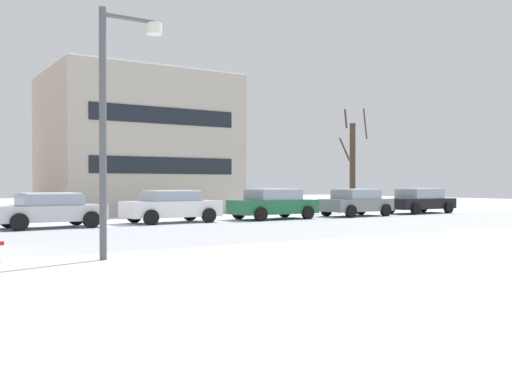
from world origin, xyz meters
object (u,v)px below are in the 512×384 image
at_px(parked_car_gray, 356,202).
at_px(parked_car_black, 420,201).
at_px(street_lamp, 114,107).
at_px(parked_car_green, 273,204).
at_px(parked_car_silver, 50,210).
at_px(parked_car_white, 172,206).

xyz_separation_m(parked_car_gray, parked_car_black, (5.17, 0.32, 0.00)).
distance_m(street_lamp, parked_car_green, 15.58).
height_order(parked_car_silver, parked_car_gray, parked_car_gray).
relative_size(street_lamp, parked_car_green, 1.29).
relative_size(street_lamp, parked_car_silver, 1.36).
relative_size(parked_car_silver, parked_car_white, 0.96).
xyz_separation_m(parked_car_silver, parked_car_black, (20.70, 0.22, 0.04)).
bearing_deg(street_lamp, parked_car_white, 59.87).
bearing_deg(parked_car_silver, parked_car_white, 2.75).
height_order(parked_car_silver, parked_car_black, parked_car_black).
bearing_deg(parked_car_white, parked_car_gray, -1.92).
bearing_deg(street_lamp, parked_car_black, 26.00).
bearing_deg(parked_car_silver, parked_car_black, 0.61).
xyz_separation_m(parked_car_white, parked_car_green, (5.17, -0.24, 0.02)).
height_order(street_lamp, parked_car_silver, street_lamp).
height_order(street_lamp, parked_car_gray, street_lamp).
xyz_separation_m(parked_car_silver, parked_car_gray, (15.52, -0.10, 0.04)).
xyz_separation_m(parked_car_green, parked_car_gray, (5.17, -0.11, -0.01)).
height_order(parked_car_green, parked_car_gray, parked_car_green).
bearing_deg(parked_car_black, parked_car_green, -178.85).
xyz_separation_m(street_lamp, parked_car_white, (6.15, 10.60, -2.64)).
relative_size(parked_car_silver, parked_car_black, 0.92).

